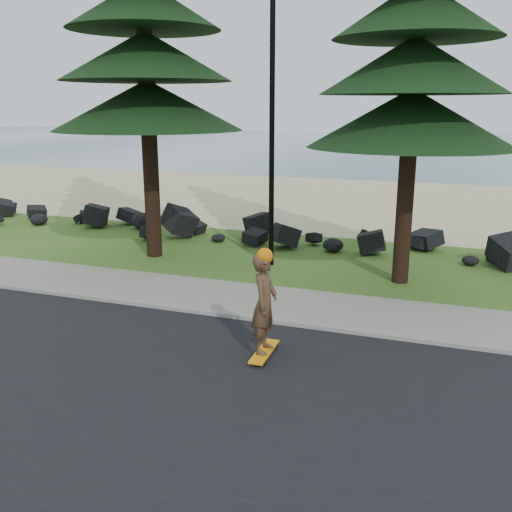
# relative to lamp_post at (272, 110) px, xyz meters

# --- Properties ---
(ground) EXTENTS (160.00, 160.00, 0.00)m
(ground) POSITION_rel_lamp_post_xyz_m (0.00, -3.20, -4.13)
(ground) COLOR #3A5C1C
(ground) RESTS_ON ground
(road) EXTENTS (160.00, 7.00, 0.02)m
(road) POSITION_rel_lamp_post_xyz_m (0.00, -7.70, -4.12)
(road) COLOR black
(road) RESTS_ON ground
(kerb) EXTENTS (160.00, 0.20, 0.10)m
(kerb) POSITION_rel_lamp_post_xyz_m (0.00, -4.10, -4.08)
(kerb) COLOR gray
(kerb) RESTS_ON ground
(sidewalk) EXTENTS (160.00, 2.00, 0.08)m
(sidewalk) POSITION_rel_lamp_post_xyz_m (0.00, -3.00, -4.09)
(sidewalk) COLOR gray
(sidewalk) RESTS_ON ground
(beach_sand) EXTENTS (160.00, 15.00, 0.01)m
(beach_sand) POSITION_rel_lamp_post_xyz_m (0.00, 11.30, -4.13)
(beach_sand) COLOR #C5BB83
(beach_sand) RESTS_ON ground
(ocean) EXTENTS (160.00, 58.00, 0.01)m
(ocean) POSITION_rel_lamp_post_xyz_m (0.00, 47.80, -4.13)
(ocean) COLOR #345764
(ocean) RESTS_ON ground
(seawall_boulders) EXTENTS (60.00, 2.40, 1.10)m
(seawall_boulders) POSITION_rel_lamp_post_xyz_m (0.00, 2.40, -4.13)
(seawall_boulders) COLOR black
(seawall_boulders) RESTS_ON ground
(lamp_post) EXTENTS (0.25, 0.14, 8.14)m
(lamp_post) POSITION_rel_lamp_post_xyz_m (0.00, 0.00, 0.00)
(lamp_post) COLOR black
(lamp_post) RESTS_ON ground
(skateboarder) EXTENTS (0.43, 1.05, 1.95)m
(skateboarder) POSITION_rel_lamp_post_xyz_m (1.72, -5.66, -3.15)
(skateboarder) COLOR orange
(skateboarder) RESTS_ON ground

